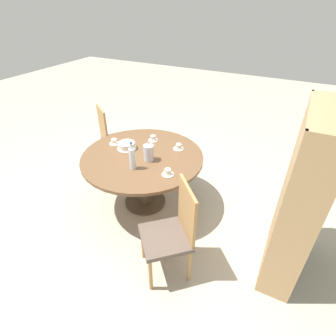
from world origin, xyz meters
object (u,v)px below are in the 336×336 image
object	(u,v)px
chair_a	(173,231)
coffee_pot	(149,152)
chair_b	(113,137)
water_bottle	(132,158)
cup_b	(179,147)
bookshelf	(295,202)
cup_a	(153,139)
cake_main	(127,146)
cup_d	(168,172)
cup_c	(114,142)

from	to	relation	value
chair_a	coffee_pot	size ratio (longest dim) A/B	4.36
chair_b	water_bottle	distance (m)	1.27
chair_b	cup_b	distance (m)	1.21
water_bottle	bookshelf	bearing A→B (deg)	94.06
cup_a	coffee_pot	bearing A→B (deg)	24.10
bookshelf	cake_main	world-z (taller)	bookshelf
water_bottle	cup_d	xyz separation A→B (m)	(-0.06, 0.38, -0.10)
cup_c	cup_d	bearing A→B (deg)	72.07
cake_main	cup_d	world-z (taller)	cake_main
coffee_pot	cup_c	size ratio (longest dim) A/B	1.78
chair_a	water_bottle	world-z (taller)	water_bottle
bookshelf	cup_c	size ratio (longest dim) A/B	12.88
cup_d	coffee_pot	bearing A→B (deg)	-116.59
cup_b	cup_d	xyz separation A→B (m)	(0.53, 0.13, 0.00)
cup_a	cup_c	distance (m)	0.48
cup_a	cup_b	xyz separation A→B (m)	(0.05, 0.38, 0.00)
chair_b	cup_d	world-z (taller)	chair_b
cake_main	cup_d	bearing A→B (deg)	69.23
cake_main	chair_b	bearing A→B (deg)	-129.31
cup_d	cup_a	bearing A→B (deg)	-139.06
cup_a	cup_b	distance (m)	0.38
bookshelf	cup_c	bearing A→B (deg)	83.49
chair_b	cup_c	world-z (taller)	chair_b
cup_d	cake_main	bearing A→B (deg)	-110.77
coffee_pot	cup_b	xyz separation A→B (m)	(-0.37, 0.19, -0.07)
coffee_pot	bookshelf	bearing A→B (deg)	85.88
cake_main	cup_c	size ratio (longest dim) A/B	1.83
chair_a	bookshelf	distance (m)	1.09
cup_b	bookshelf	bearing A→B (deg)	69.99
bookshelf	coffee_pot	world-z (taller)	bookshelf
coffee_pot	cup_d	size ratio (longest dim) A/B	1.78
cup_b	cup_d	size ratio (longest dim) A/B	1.00
coffee_pot	water_bottle	size ratio (longest dim) A/B	0.70
coffee_pot	cup_d	bearing A→B (deg)	63.41
bookshelf	water_bottle	distance (m)	1.59
cup_c	cup_a	bearing A→B (deg)	127.94
cup_d	cup_c	bearing A→B (deg)	-107.93
chair_b	cup_c	distance (m)	0.67
chair_a	bookshelf	size ratio (longest dim) A/B	0.60
coffee_pot	cake_main	distance (m)	0.38
coffee_pot	cup_b	bearing A→B (deg)	153.18
water_bottle	cup_b	world-z (taller)	water_bottle
chair_b	cup_d	size ratio (longest dim) A/B	7.74
cup_d	cup_b	bearing A→B (deg)	-166.53
bookshelf	cup_b	size ratio (longest dim) A/B	12.88
cup_a	cup_c	xyz separation A→B (m)	(0.30, -0.38, 0.00)
bookshelf	cup_a	size ratio (longest dim) A/B	12.88
coffee_pot	cup_d	xyz separation A→B (m)	(0.16, 0.32, -0.07)
water_bottle	cup_a	world-z (taller)	water_bottle
chair_b	water_bottle	xyz separation A→B (m)	(0.82, 0.91, 0.34)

